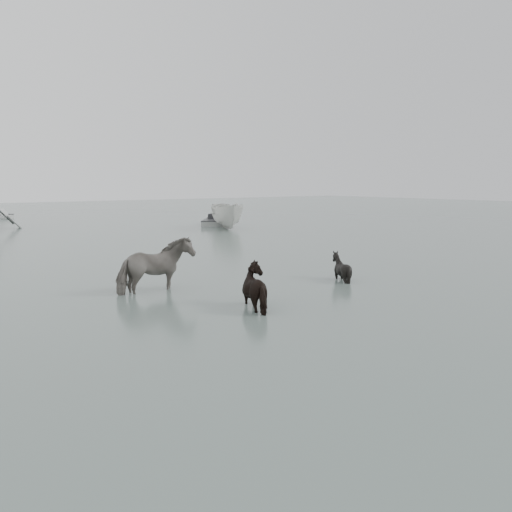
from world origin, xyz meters
name	(u,v)px	position (x,y,z in m)	size (l,w,h in m)	color
ground	(318,298)	(0.00, 0.00, 0.00)	(140.00, 140.00, 0.00)	#4D5C55
pony_pinto	(155,260)	(-3.10, 3.23, 0.89)	(0.96, 2.11, 1.78)	black
pony_dark	(262,279)	(-1.74, 0.15, 0.69)	(1.38, 1.18, 1.39)	black
pony_black	(341,260)	(2.31, 1.40, 0.61)	(0.98, 1.10, 1.22)	black
boat_small	(227,214)	(8.86, 17.90, 0.92)	(1.79, 4.77, 1.84)	silver
skiff_port	(215,220)	(9.71, 20.74, 0.38)	(4.39, 1.60, 0.75)	gray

